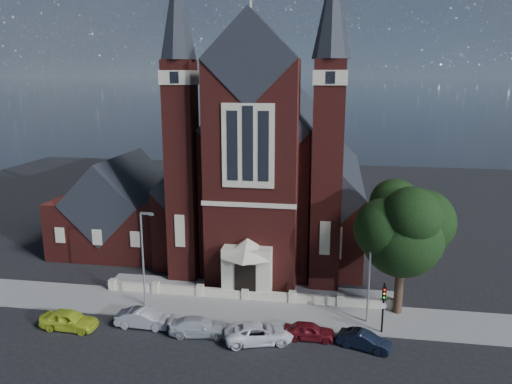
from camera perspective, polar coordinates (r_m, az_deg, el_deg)
ground at (r=51.25m, az=0.52°, el=-8.20°), size 120.00×120.00×0.00m
pavement_strip at (r=41.78m, az=-1.71°, el=-13.37°), size 60.00×5.00×0.12m
forecourt_paving at (r=45.34m, az=-0.74°, el=-11.14°), size 26.00×3.00×0.14m
forecourt_wall at (r=43.55m, az=-1.21°, el=-12.21°), size 24.00×0.40×0.90m
church at (r=56.59m, az=1.76°, el=2.47°), size 20.01×34.90×29.20m
parish_hall at (r=57.20m, az=-15.06°, el=-2.15°), size 12.00×12.20×10.24m
street_tree at (r=40.04m, az=16.61°, el=-4.39°), size 6.40×6.60×10.70m
street_lamp_left at (r=41.66m, az=-12.72°, el=-6.90°), size 1.16×0.22×8.09m
street_lamp_right at (r=38.94m, az=13.00°, el=-8.36°), size 1.16×0.22×8.09m
traffic_signal at (r=38.36m, az=14.37°, el=-12.05°), size 0.28×0.42×4.00m
car_lime_van at (r=41.20m, az=-20.59°, el=-13.51°), size 4.44×1.95×1.49m
car_silver_a at (r=39.97m, az=-12.77°, el=-13.90°), size 4.17×1.46×1.37m
car_silver_b at (r=38.20m, az=-6.46°, el=-15.04°), size 4.67×2.29×1.31m
car_white_suv at (r=37.10m, az=0.33°, el=-15.80°), size 5.40×3.62×1.38m
car_dark_red at (r=37.67m, az=6.11°, el=-15.50°), size 3.70×1.50×1.26m
car_navy at (r=37.10m, az=12.26°, el=-16.25°), size 3.94×2.40×1.23m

